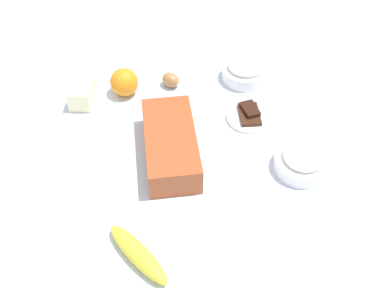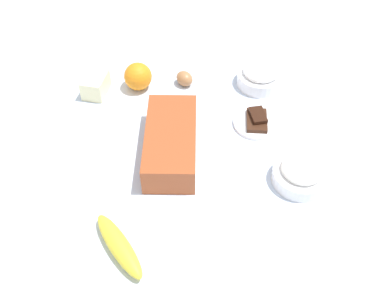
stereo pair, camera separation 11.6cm
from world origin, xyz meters
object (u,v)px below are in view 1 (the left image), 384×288
object	(u,v)px
orange_fruit	(124,82)
egg_near_butter	(171,80)
chocolate_plate	(249,115)
loaf_pan	(170,144)
flour_bowl	(302,161)
banana	(138,254)
butter_block	(82,95)
sugar_bowl	(245,70)

from	to	relation	value
orange_fruit	egg_near_butter	world-z (taller)	orange_fruit
chocolate_plate	loaf_pan	bearing A→B (deg)	105.60
loaf_pan	flour_bowl	distance (m)	0.34
banana	orange_fruit	distance (m)	0.56
banana	chocolate_plate	world-z (taller)	banana
flour_bowl	butter_block	bearing A→B (deg)	50.12
egg_near_butter	chocolate_plate	distance (m)	0.27
loaf_pan	egg_near_butter	bearing A→B (deg)	-5.66
loaf_pan	flour_bowl	world-z (taller)	loaf_pan
butter_block	chocolate_plate	bearing A→B (deg)	-114.90
egg_near_butter	butter_block	bearing A→B (deg)	89.87
butter_block	loaf_pan	bearing A→B (deg)	-144.93
loaf_pan	sugar_bowl	distance (m)	0.39
loaf_pan	orange_fruit	world-z (taller)	orange_fruit
sugar_bowl	banana	size ratio (longest dim) A/B	0.74
banana	egg_near_butter	world-z (taller)	egg_near_butter
butter_block	sugar_bowl	bearing A→B (deg)	-93.84
banana	orange_fruit	xyz separation A→B (m)	(0.56, -0.08, 0.02)
loaf_pan	egg_near_butter	distance (m)	0.29
sugar_bowl	egg_near_butter	world-z (taller)	sugar_bowl
flour_bowl	loaf_pan	bearing A→B (deg)	65.09
sugar_bowl	orange_fruit	bearing A→B (deg)	83.94
loaf_pan	orange_fruit	size ratio (longest dim) A/B	3.54
flour_bowl	chocolate_plate	distance (m)	0.22
flour_bowl	orange_fruit	size ratio (longest dim) A/B	1.68
banana	chocolate_plate	distance (m)	0.53
flour_bowl	sugar_bowl	size ratio (longest dim) A/B	1.00
loaf_pan	flour_bowl	xyz separation A→B (m)	(-0.14, -0.31, -0.01)
sugar_bowl	egg_near_butter	size ratio (longest dim) A/B	2.47
chocolate_plate	orange_fruit	bearing A→B (deg)	56.17
sugar_bowl	butter_block	xyz separation A→B (m)	(0.03, 0.50, -0.00)
butter_block	flour_bowl	bearing A→B (deg)	-129.88
flour_bowl	sugar_bowl	world-z (taller)	sugar_bowl
loaf_pan	egg_near_butter	world-z (taller)	loaf_pan
loaf_pan	banana	bearing A→B (deg)	161.21
loaf_pan	butter_block	size ratio (longest dim) A/B	3.31
sugar_bowl	egg_near_butter	distance (m)	0.23
butter_block	egg_near_butter	bearing A→B (deg)	-90.13
loaf_pan	banana	distance (m)	0.31
flour_bowl	chocolate_plate	world-z (taller)	flour_bowl
sugar_bowl	butter_block	size ratio (longest dim) A/B	1.56
loaf_pan	butter_block	bearing A→B (deg)	44.48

